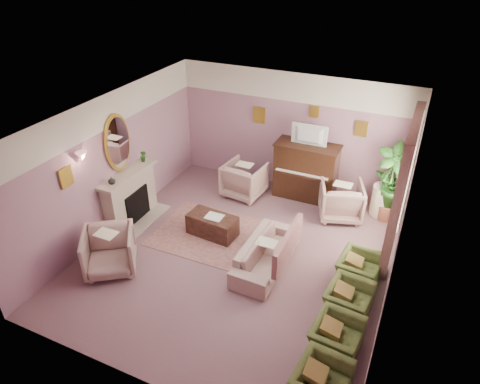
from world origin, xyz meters
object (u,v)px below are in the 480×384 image
at_px(olive_chair_c, 349,296).
at_px(side_table, 383,201).
at_px(olive_chair_d, 359,266).
at_px(floral_armchair_right, 341,199).
at_px(piano, 306,172).
at_px(floral_armchair_left, 244,178).
at_px(floral_armchair_front, 109,250).
at_px(coffee_table, 213,225).
at_px(television, 308,134).
at_px(sofa, 266,249).
at_px(olive_chair_a, 322,379).
at_px(olive_chair_b, 337,333).

xyz_separation_m(olive_chair_c, side_table, (0.06, 3.19, 0.01)).
distance_m(olive_chair_d, side_table, 2.37).
xyz_separation_m(floral_armchair_right, olive_chair_d, (0.77, -1.90, -0.12)).
xyz_separation_m(floral_armchair_right, olive_chair_c, (0.77, -2.72, -0.12)).
xyz_separation_m(piano, floral_armchair_left, (-1.31, -0.53, -0.20)).
relative_size(piano, side_table, 2.00).
bearing_deg(piano, floral_armchair_front, -121.56).
bearing_deg(piano, coffee_table, -119.11).
bearing_deg(side_table, television, -179.68).
relative_size(piano, television, 1.75).
xyz_separation_m(sofa, side_table, (1.70, 2.65, -0.02)).
height_order(television, floral_armchair_right, television).
height_order(piano, olive_chair_c, piano).
relative_size(sofa, floral_armchair_right, 2.02).
xyz_separation_m(piano, sofa, (0.10, -2.69, -0.28)).
distance_m(floral_armchair_front, olive_chair_a, 4.27).
xyz_separation_m(sofa, olive_chair_a, (1.64, -2.18, -0.03)).
bearing_deg(piano, television, -90.00).
height_order(floral_armchair_left, olive_chair_c, floral_armchair_left).
distance_m(floral_armchair_left, olive_chair_d, 3.58).
bearing_deg(olive_chair_c, olive_chair_d, 90.00).
xyz_separation_m(piano, floral_armchair_right, (0.96, -0.51, -0.20)).
xyz_separation_m(olive_chair_d, side_table, (0.06, 2.37, 0.01)).
bearing_deg(floral_armchair_left, olive_chair_b, -49.13).
relative_size(television, coffee_table, 0.80).
bearing_deg(side_table, floral_armchair_right, -150.43).
relative_size(coffee_table, olive_chair_b, 1.28).
height_order(coffee_table, olive_chair_d, olive_chair_d).
xyz_separation_m(piano, coffee_table, (-1.26, -2.25, -0.43)).
bearing_deg(piano, sofa, -87.92).
xyz_separation_m(piano, side_table, (1.80, -0.04, -0.30)).
distance_m(sofa, olive_chair_a, 2.72).
relative_size(olive_chair_b, olive_chair_d, 1.00).
bearing_deg(floral_armchair_front, olive_chair_a, -12.02).
bearing_deg(side_table, coffee_table, -144.03).
xyz_separation_m(television, side_table, (1.80, 0.01, -1.25)).
distance_m(sofa, floral_armchair_right, 2.35).
bearing_deg(floral_armchair_left, sofa, -56.92).
distance_m(piano, olive_chair_d, 2.99).
bearing_deg(coffee_table, sofa, -17.91).
distance_m(television, olive_chair_b, 4.54).
bearing_deg(sofa, side_table, 57.36).
bearing_deg(olive_chair_c, sofa, 161.80).
bearing_deg(floral_armchair_right, olive_chair_a, -79.98).
height_order(floral_armchair_right, olive_chair_b, floral_armchair_right).
xyz_separation_m(floral_armchair_left, floral_armchair_front, (-1.14, -3.45, 0.00)).
height_order(olive_chair_c, olive_chair_d, same).
relative_size(coffee_table, floral_armchair_right, 1.10).
distance_m(olive_chair_b, side_table, 4.01).
bearing_deg(olive_chair_b, television, 113.44).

